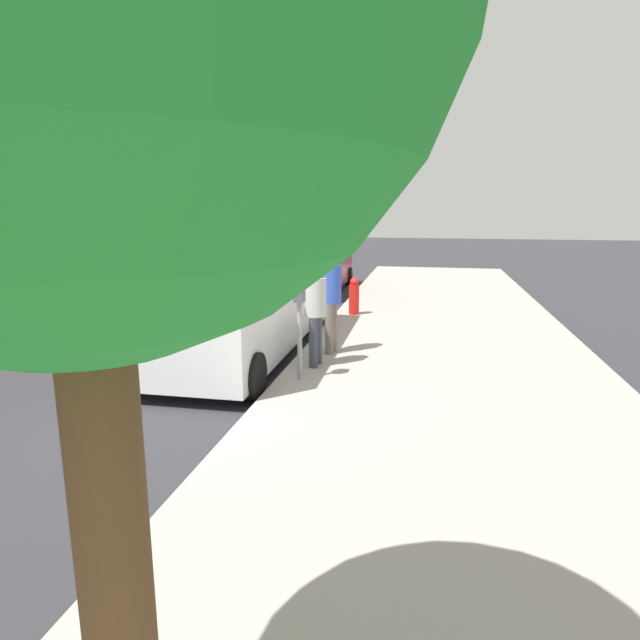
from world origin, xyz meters
name	(u,v)px	position (x,y,z in m)	size (l,w,h in m)	color
ground_plane	(197,396)	(0.00, 0.00, 0.00)	(80.00, 80.00, 0.00)	#2D2D33
sidewalk_slab	(452,410)	(3.50, 0.00, 0.07)	(5.00, 32.00, 0.15)	#9E998E
parking_meter_near	(299,310)	(1.35, 0.60, 1.18)	(0.14, 0.18, 1.52)	gray
pedestrian_in_gray	(316,306)	(1.43, 1.33, 1.11)	(0.34, 0.36, 1.67)	#383D47
pedestrian_in_blue	(331,293)	(1.53, 2.15, 1.20)	(0.34, 0.36, 1.81)	#726656
parked_van	(236,293)	(-0.15, 2.08, 1.15)	(2.16, 5.22, 2.15)	white
parked_sedan_ahead	(314,268)	(-0.41, 9.67, 0.75)	(1.97, 4.41, 1.65)	maroon
fire_hydrant	(354,297)	(1.45, 5.57, 0.57)	(0.24, 0.24, 0.86)	red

